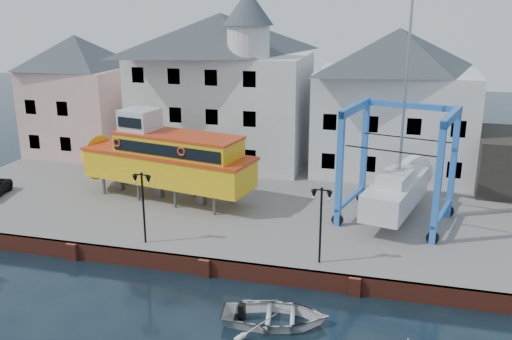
# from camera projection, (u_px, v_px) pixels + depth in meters

# --- Properties ---
(ground) EXTENTS (140.00, 140.00, 0.00)m
(ground) POSITION_uv_depth(u_px,v_px,m) (205.00, 276.00, 30.78)
(ground) COLOR black
(ground) RESTS_ON ground
(hardstanding) EXTENTS (44.00, 22.00, 1.00)m
(hardstanding) POSITION_uv_depth(u_px,v_px,m) (257.00, 200.00, 40.80)
(hardstanding) COLOR slate
(hardstanding) RESTS_ON ground
(quay_wall) EXTENTS (44.00, 0.47, 1.00)m
(quay_wall) POSITION_uv_depth(u_px,v_px,m) (205.00, 267.00, 30.73)
(quay_wall) COLOR maroon
(quay_wall) RESTS_ON ground
(building_pink) EXTENTS (8.00, 7.00, 10.30)m
(building_pink) POSITION_uv_depth(u_px,v_px,m) (79.00, 95.00, 50.02)
(building_pink) COLOR #CAA294
(building_pink) RESTS_ON hardstanding
(building_white_main) EXTENTS (14.00, 8.30, 14.00)m
(building_white_main) POSITION_uv_depth(u_px,v_px,m) (222.00, 87.00, 46.82)
(building_white_main) COLOR silver
(building_white_main) RESTS_ON hardstanding
(building_white_right) EXTENTS (12.00, 8.00, 11.20)m
(building_white_right) POSITION_uv_depth(u_px,v_px,m) (395.00, 102.00, 44.20)
(building_white_right) COLOR silver
(building_white_right) RESTS_ON hardstanding
(lamp_post_left) EXTENTS (1.12, 0.32, 4.20)m
(lamp_post_left) POSITION_uv_depth(u_px,v_px,m) (142.00, 190.00, 31.65)
(lamp_post_left) COLOR black
(lamp_post_left) RESTS_ON hardstanding
(lamp_post_right) EXTENTS (1.12, 0.32, 4.20)m
(lamp_post_right) POSITION_uv_depth(u_px,v_px,m) (321.00, 206.00, 29.20)
(lamp_post_right) COLOR black
(lamp_post_right) RESTS_ON hardstanding
(tour_boat) EXTENTS (14.45, 6.05, 6.13)m
(tour_boat) POSITION_uv_depth(u_px,v_px,m) (158.00, 157.00, 39.05)
(tour_boat) COLOR #59595E
(tour_boat) RESTS_ON hardstanding
(travel_lift) EXTENTS (7.40, 9.41, 13.77)m
(travel_lift) POSITION_uv_depth(u_px,v_px,m) (400.00, 182.00, 35.73)
(travel_lift) COLOR blue
(travel_lift) RESTS_ON hardstanding
(motorboat_b) EXTENTS (5.43, 4.27, 1.02)m
(motorboat_b) POSITION_uv_depth(u_px,v_px,m) (275.00, 323.00, 26.33)
(motorboat_b) COLOR silver
(motorboat_b) RESTS_ON ground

